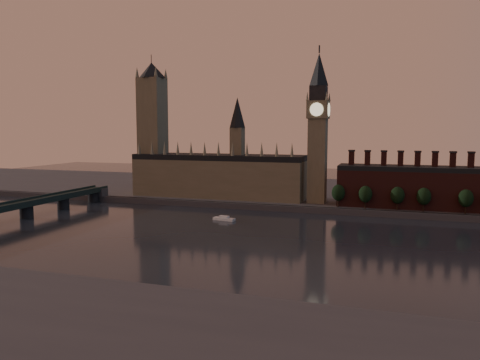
{
  "coord_description": "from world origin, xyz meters",
  "views": [
    {
      "loc": [
        60.39,
        -212.6,
        54.63
      ],
      "look_at": [
        -28.11,
        55.0,
        24.13
      ],
      "focal_mm": 35.0,
      "sensor_mm": 36.0,
      "label": 1
    }
  ],
  "objects_px": {
    "big_ben": "(318,126)",
    "victoria_tower": "(153,124)",
    "river_boat": "(224,219)",
    "westminster_bridge": "(1,211)"
  },
  "relations": [
    {
      "from": "westminster_bridge",
      "to": "river_boat",
      "type": "distance_m",
      "value": 129.61
    },
    {
      "from": "victoria_tower",
      "to": "river_boat",
      "type": "relative_size",
      "value": 7.59
    },
    {
      "from": "westminster_bridge",
      "to": "big_ben",
      "type": "bearing_deg",
      "value": 34.33
    },
    {
      "from": "victoria_tower",
      "to": "big_ben",
      "type": "xyz_separation_m",
      "value": [
        130.0,
        -5.0,
        -2.26
      ]
    },
    {
      "from": "westminster_bridge",
      "to": "river_boat",
      "type": "height_order",
      "value": "westminster_bridge"
    },
    {
      "from": "big_ben",
      "to": "victoria_tower",
      "type": "bearing_deg",
      "value": 177.8
    },
    {
      "from": "big_ben",
      "to": "westminster_bridge",
      "type": "height_order",
      "value": "big_ben"
    },
    {
      "from": "victoria_tower",
      "to": "river_boat",
      "type": "height_order",
      "value": "victoria_tower"
    },
    {
      "from": "victoria_tower",
      "to": "westminster_bridge",
      "type": "distance_m",
      "value": 133.21
    },
    {
      "from": "river_boat",
      "to": "victoria_tower",
      "type": "bearing_deg",
      "value": 151.26
    }
  ]
}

